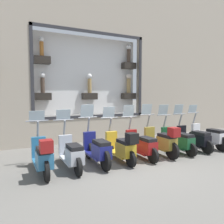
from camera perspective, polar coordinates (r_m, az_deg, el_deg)
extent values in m
plane|color=#66635E|center=(6.44, 6.29, -13.38)|extent=(120.00, 120.00, 0.00)
cube|color=#ADA08E|center=(9.48, -5.52, -4.40)|extent=(0.40, 4.85, 1.01)
cube|color=#2D2D33|center=(9.51, -5.24, 20.12)|extent=(0.04, 4.85, 0.12)
cube|color=#2D2D33|center=(9.21, -5.08, -1.12)|extent=(0.04, 4.85, 0.12)
cube|color=#2D2D33|center=(10.29, 7.37, 9.11)|extent=(0.04, 0.12, 3.58)
cube|color=#2D2D33|center=(8.63, -20.17, 9.74)|extent=(0.04, 0.12, 3.58)
cube|color=white|center=(9.72, -6.37, 9.39)|extent=(0.04, 4.61, 3.34)
cube|color=#28231E|center=(10.41, 4.39, 11.93)|extent=(0.36, 0.61, 0.28)
cylinder|color=#47382D|center=(10.48, 4.41, 14.34)|extent=(0.17, 0.17, 0.61)
sphere|color=white|center=(10.55, 4.42, 16.56)|extent=(0.22, 0.22, 0.22)
cube|color=#28231E|center=(9.09, -17.83, 12.80)|extent=(0.36, 0.61, 0.28)
cylinder|color=#B26B2D|center=(9.16, -17.89, 15.37)|extent=(0.15, 0.15, 0.55)
sphere|color=white|center=(9.23, -17.95, 17.66)|extent=(0.20, 0.20, 0.20)
cube|color=#28231E|center=(10.33, 4.34, 4.18)|extent=(0.36, 0.61, 0.28)
cylinder|color=#9E7F4C|center=(10.33, 4.36, 6.82)|extent=(0.19, 0.19, 0.67)
sphere|color=beige|center=(10.36, 4.37, 9.35)|extent=(0.24, 0.24, 0.24)
cube|color=#28231E|center=(9.48, -5.86, 4.13)|extent=(0.36, 0.61, 0.28)
cylinder|color=#9E7F4C|center=(9.49, -5.89, 6.79)|extent=(0.17, 0.17, 0.60)
sphere|color=white|center=(9.51, -5.91, 9.26)|extent=(0.22, 0.22, 0.22)
cube|color=#28231E|center=(8.99, -17.60, 3.91)|extent=(0.36, 0.61, 0.28)
cylinder|color=#47382D|center=(8.99, -17.67, 6.65)|extent=(0.16, 0.16, 0.58)
sphere|color=white|center=(9.02, -17.73, 9.15)|extent=(0.21, 0.21, 0.21)
cylinder|color=black|center=(9.42, 20.48, -6.27)|extent=(0.51, 0.09, 0.51)
cylinder|color=black|center=(8.61, 26.80, -7.50)|extent=(0.51, 0.09, 0.51)
cube|color=silver|center=(9.00, 23.49, -6.95)|extent=(1.02, 0.38, 0.06)
cube|color=silver|center=(8.73, 25.42, -5.96)|extent=(0.61, 0.35, 0.36)
cube|color=black|center=(8.70, 25.47, -4.47)|extent=(0.58, 0.31, 0.10)
cube|color=silver|center=(9.30, 20.99, -4.57)|extent=(0.12, 0.37, 0.56)
cylinder|color=gray|center=(9.29, 20.76, -1.50)|extent=(0.20, 0.06, 0.45)
cylinder|color=gray|center=(9.32, 20.49, -0.15)|extent=(0.04, 0.61, 0.04)
cube|color=silver|center=(9.33, 20.33, 0.83)|extent=(0.08, 0.42, 0.31)
cylinder|color=black|center=(8.92, 17.06, -6.96)|extent=(0.46, 0.09, 0.46)
cylinder|color=black|center=(8.03, 23.68, -8.44)|extent=(0.46, 0.09, 0.46)
cube|color=black|center=(8.46, 20.19, -7.75)|extent=(1.02, 0.38, 0.06)
cube|color=black|center=(8.17, 22.14, -6.74)|extent=(0.61, 0.35, 0.36)
cube|color=black|center=(8.13, 22.19, -5.15)|extent=(0.58, 0.31, 0.10)
cube|color=black|center=(8.78, 17.66, -5.18)|extent=(0.12, 0.37, 0.56)
cylinder|color=gray|center=(8.76, 17.43, -1.93)|extent=(0.20, 0.06, 0.45)
cylinder|color=gray|center=(8.79, 17.15, -0.50)|extent=(0.04, 0.61, 0.04)
cube|color=silver|center=(8.80, 17.00, 0.72)|extent=(0.09, 0.42, 0.37)
cylinder|color=black|center=(8.44, 13.31, -7.59)|extent=(0.44, 0.09, 0.44)
cylinder|color=black|center=(7.48, 19.99, -9.33)|extent=(0.44, 0.09, 0.44)
cube|color=#19512D|center=(7.95, 16.44, -8.50)|extent=(1.02, 0.39, 0.06)
cube|color=#19512D|center=(7.64, 18.39, -7.47)|extent=(0.61, 0.35, 0.36)
cube|color=black|center=(7.60, 18.44, -5.77)|extent=(0.58, 0.31, 0.10)
cube|color=#19512D|center=(8.29, 13.92, -5.73)|extent=(0.12, 0.37, 0.56)
cylinder|color=gray|center=(8.27, 13.68, -2.28)|extent=(0.20, 0.06, 0.45)
cylinder|color=gray|center=(8.30, 13.40, -0.77)|extent=(0.04, 0.60, 0.04)
cube|color=silver|center=(8.31, 13.25, 0.58)|extent=(0.10, 0.42, 0.38)
cylinder|color=black|center=(7.95, 9.32, -7.91)|extent=(0.54, 0.09, 0.54)
cylinder|color=black|center=(6.99, 15.46, -9.77)|extent=(0.54, 0.09, 0.54)
cube|color=olive|center=(7.46, 12.18, -8.90)|extent=(1.02, 0.38, 0.06)
cube|color=olive|center=(7.14, 14.10, -7.83)|extent=(0.61, 0.35, 0.36)
cube|color=black|center=(7.09, 14.13, -6.01)|extent=(0.58, 0.31, 0.10)
cube|color=olive|center=(7.82, 9.73, -5.91)|extent=(0.12, 0.37, 0.56)
cylinder|color=gray|center=(7.80, 9.48, -2.27)|extent=(0.20, 0.06, 0.45)
cylinder|color=gray|center=(7.84, 9.20, -0.66)|extent=(0.04, 0.60, 0.04)
cube|color=silver|center=(7.86, 9.05, 0.72)|extent=(0.09, 0.42, 0.37)
cube|color=maroon|center=(6.83, 15.87, -5.09)|extent=(0.28, 0.28, 0.28)
cylinder|color=black|center=(7.59, 4.52, -8.80)|extent=(0.46, 0.09, 0.46)
cylinder|color=black|center=(6.52, 10.66, -11.13)|extent=(0.46, 0.09, 0.46)
cube|color=maroon|center=(7.05, 7.35, -9.98)|extent=(1.02, 0.39, 0.06)
cube|color=maroon|center=(6.70, 9.16, -8.93)|extent=(0.61, 0.35, 0.36)
cube|color=black|center=(6.65, 9.19, -7.00)|extent=(0.58, 0.31, 0.10)
cube|color=maroon|center=(7.42, 5.03, -6.75)|extent=(0.12, 0.37, 0.56)
cylinder|color=gray|center=(7.40, 4.78, -2.91)|extent=(0.20, 0.06, 0.45)
cylinder|color=gray|center=(7.43, 4.51, -1.21)|extent=(0.04, 0.60, 0.04)
cube|color=silver|center=(7.45, 4.36, 0.34)|extent=(0.10, 0.42, 0.39)
cylinder|color=black|center=(7.25, -0.63, -9.46)|extent=(0.45, 0.09, 0.45)
cylinder|color=black|center=(6.11, 4.95, -12.17)|extent=(0.45, 0.09, 0.45)
cube|color=gold|center=(6.67, 1.91, -10.80)|extent=(1.02, 0.39, 0.06)
cube|color=gold|center=(6.30, 3.54, -9.76)|extent=(0.61, 0.35, 0.36)
cube|color=black|center=(6.25, 3.55, -7.72)|extent=(0.58, 0.31, 0.10)
cube|color=gold|center=(7.07, -0.19, -7.33)|extent=(0.12, 0.37, 0.56)
cylinder|color=gray|center=(7.05, -0.44, -3.30)|extent=(0.20, 0.06, 0.45)
cylinder|color=gray|center=(7.08, -0.68, -1.51)|extent=(0.04, 0.60, 0.04)
cube|color=silver|center=(7.10, -0.82, -0.03)|extent=(0.09, 0.42, 0.36)
cube|color=black|center=(5.93, 5.22, -6.82)|extent=(0.28, 0.28, 0.28)
cylinder|color=black|center=(6.92, -6.15, -9.75)|extent=(0.55, 0.09, 0.55)
cylinder|color=black|center=(5.80, -1.73, -12.60)|extent=(0.55, 0.09, 0.55)
cube|color=navy|center=(6.36, -4.14, -11.18)|extent=(1.02, 0.38, 0.06)
cube|color=navy|center=(5.97, -2.78, -10.13)|extent=(0.61, 0.35, 0.36)
cube|color=black|center=(5.91, -2.79, -7.97)|extent=(0.58, 0.31, 0.10)
cube|color=navy|center=(6.77, -5.91, -7.49)|extent=(0.12, 0.37, 0.56)
cylinder|color=gray|center=(6.75, -6.15, -3.28)|extent=(0.20, 0.06, 0.45)
cylinder|color=gray|center=(6.79, -6.37, -1.42)|extent=(0.04, 0.60, 0.04)
cube|color=silver|center=(6.81, -6.50, 0.31)|extent=(0.10, 0.42, 0.40)
cylinder|color=black|center=(6.75, -12.30, -10.56)|extent=(0.47, 0.09, 0.47)
cylinder|color=black|center=(5.53, -8.85, -13.96)|extent=(0.47, 0.09, 0.47)
cube|color=#B7BCC6|center=(6.14, -10.76, -12.20)|extent=(1.02, 0.38, 0.06)
cube|color=#B7BCC6|center=(5.73, -9.77, -11.21)|extent=(0.61, 0.35, 0.36)
cube|color=black|center=(5.67, -9.80, -8.97)|extent=(0.58, 0.31, 0.10)
cube|color=#B7BCC6|center=(6.57, -12.09, -8.30)|extent=(0.12, 0.37, 0.56)
cylinder|color=gray|center=(6.54, -12.31, -3.95)|extent=(0.20, 0.06, 0.45)
cylinder|color=gray|center=(6.58, -12.49, -2.02)|extent=(0.04, 0.61, 0.04)
cube|color=silver|center=(6.60, -12.60, -0.66)|extent=(0.08, 0.42, 0.31)
cylinder|color=black|center=(6.61, -18.69, -10.93)|extent=(0.49, 0.09, 0.49)
cylinder|color=black|center=(5.37, -16.76, -14.54)|extent=(0.49, 0.09, 0.49)
cube|color=teal|center=(5.99, -17.83, -12.66)|extent=(1.02, 0.38, 0.06)
cube|color=teal|center=(5.57, -17.30, -11.70)|extent=(0.61, 0.35, 0.36)
cube|color=black|center=(5.51, -17.36, -9.41)|extent=(0.58, 0.31, 0.10)
cube|color=teal|center=(6.43, -18.62, -8.63)|extent=(0.12, 0.37, 0.56)
cylinder|color=gray|center=(6.40, -18.82, -4.18)|extent=(0.20, 0.06, 0.45)
cylinder|color=gray|center=(6.44, -18.95, -2.21)|extent=(0.04, 0.61, 0.04)
cube|color=silver|center=(6.47, -19.03, -0.92)|extent=(0.07, 0.42, 0.28)
cube|color=maroon|center=(5.16, -16.82, -8.53)|extent=(0.28, 0.28, 0.28)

